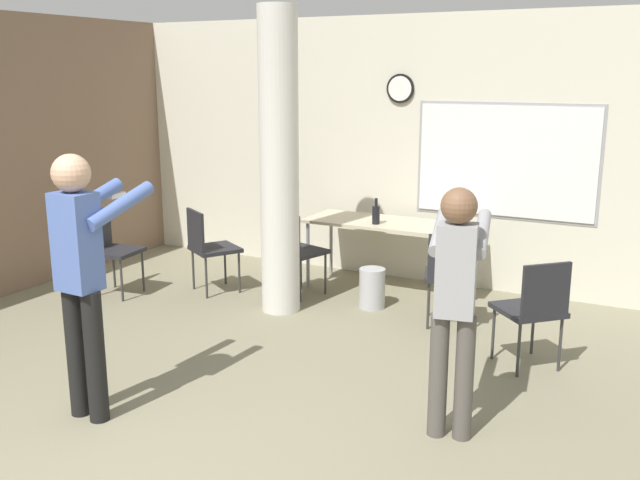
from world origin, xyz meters
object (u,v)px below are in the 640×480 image
at_px(bottle_on_table, 376,214).
at_px(person_playing_side, 455,293).
at_px(folding_table, 391,227).
at_px(chair_table_right, 450,271).
at_px(chair_near_pillar, 208,244).
at_px(person_playing_front, 82,266).
at_px(chair_table_left, 295,247).
at_px(chair_mid_room, 534,305).
at_px(chair_by_left_wall, 110,245).

height_order(bottle_on_table, person_playing_side, person_playing_side).
xyz_separation_m(folding_table, chair_table_right, (0.87, -0.75, -0.17)).
height_order(chair_near_pillar, person_playing_side, person_playing_side).
bearing_deg(chair_table_right, person_playing_side, -72.33).
height_order(folding_table, person_playing_front, person_playing_front).
height_order(chair_table_right, chair_near_pillar, same).
height_order(chair_table_right, person_playing_side, person_playing_side).
distance_m(chair_table_left, person_playing_front, 2.91).
height_order(chair_table_left, person_playing_front, person_playing_front).
xyz_separation_m(bottle_on_table, chair_table_right, (0.97, -0.59, -0.32)).
xyz_separation_m(chair_table_right, chair_table_left, (-1.65, 0.14, 0.00)).
bearing_deg(chair_mid_room, folding_table, 141.52).
distance_m(bottle_on_table, chair_mid_room, 2.20).
height_order(chair_mid_room, chair_near_pillar, same).
height_order(chair_by_left_wall, person_playing_side, person_playing_side).
distance_m(chair_near_pillar, person_playing_side, 3.57).
bearing_deg(chair_near_pillar, person_playing_front, -70.37).
bearing_deg(folding_table, bottle_on_table, -121.16).
xyz_separation_m(bottle_on_table, person_playing_front, (-0.61, -3.31, 0.20)).
xyz_separation_m(folding_table, bottle_on_table, (-0.10, -0.16, 0.15)).
bearing_deg(chair_table_right, chair_near_pillar, -176.44).
bearing_deg(chair_by_left_wall, chair_table_left, 25.05).
bearing_deg(folding_table, person_playing_front, -101.55).
bearing_deg(bottle_on_table, folding_table, 58.84).
bearing_deg(chair_near_pillar, chair_by_left_wall, -149.80).
bearing_deg(chair_near_pillar, folding_table, 29.06).
bearing_deg(chair_near_pillar, chair_table_right, 3.56).
relative_size(folding_table, chair_mid_room, 2.01).
bearing_deg(chair_table_left, chair_near_pillar, -160.65).
xyz_separation_m(person_playing_front, person_playing_side, (2.18, 0.84, -0.10)).
relative_size(chair_table_left, person_playing_front, 0.50).
bearing_deg(chair_near_pillar, chair_table_left, 19.35).
bearing_deg(chair_table_right, bottle_on_table, 148.69).
bearing_deg(chair_table_left, chair_table_right, -4.91).
xyz_separation_m(folding_table, chair_near_pillar, (-1.63, -0.90, -0.17)).
height_order(chair_table_right, person_playing_front, person_playing_front).
distance_m(folding_table, person_playing_front, 3.56).
distance_m(bottle_on_table, person_playing_front, 3.38).
bearing_deg(folding_table, chair_table_left, -142.14).
height_order(folding_table, chair_mid_room, chair_mid_room).
bearing_deg(chair_mid_room, chair_table_left, 163.16).
bearing_deg(folding_table, chair_near_pillar, -150.94).
distance_m(person_playing_front, person_playing_side, 2.34).
relative_size(bottle_on_table, chair_near_pillar, 0.30).
relative_size(chair_by_left_wall, chair_near_pillar, 1.00).
relative_size(chair_table_right, chair_near_pillar, 1.00).
bearing_deg(bottle_on_table, chair_table_left, -146.85).
bearing_deg(chair_by_left_wall, chair_mid_room, 0.58).
distance_m(chair_table_right, person_playing_side, 2.02).
relative_size(chair_by_left_wall, person_playing_side, 0.55).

